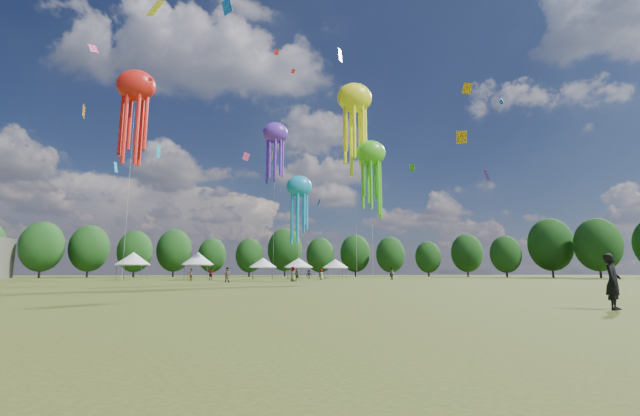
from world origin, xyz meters
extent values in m
plane|color=#384416|center=(0.00, 0.00, 0.00)|extent=(300.00, 300.00, 0.00)
imported|color=black|center=(9.26, -3.44, 0.90)|extent=(0.78, 0.74, 1.80)
imported|color=gray|center=(-5.80, 34.78, 0.88)|extent=(1.08, 1.01, 1.76)
imported|color=gray|center=(7.68, 49.59, 0.82)|extent=(0.70, 0.90, 1.64)
imported|color=gray|center=(18.77, 48.33, 0.94)|extent=(0.92, 1.07, 1.89)
imported|color=gray|center=(6.69, 57.60, 0.77)|extent=(1.02, 0.61, 1.55)
imported|color=gray|center=(-9.32, 49.04, 0.94)|extent=(1.15, 0.60, 1.87)
imported|color=gray|center=(3.06, 40.86, 0.84)|extent=(1.62, 1.05, 1.67)
imported|color=gray|center=(-11.61, 45.27, 0.85)|extent=(0.49, 0.67, 1.70)
imported|color=gray|center=(2.29, 38.76, 0.95)|extent=(0.85, 1.06, 1.90)
cylinder|color=#47474C|center=(-23.34, 50.86, 1.13)|extent=(0.08, 0.08, 2.26)
cylinder|color=#47474C|center=(-23.34, 54.43, 1.13)|extent=(0.08, 0.08, 2.26)
cylinder|color=#47474C|center=(-19.77, 50.86, 1.13)|extent=(0.08, 0.08, 2.26)
cylinder|color=#47474C|center=(-19.77, 54.43, 1.13)|extent=(0.08, 0.08, 2.26)
cube|color=white|center=(-21.56, 52.65, 2.31)|extent=(3.98, 3.98, 0.10)
cone|color=white|center=(-21.56, 52.65, 3.33)|extent=(5.17, 5.17, 1.94)
cylinder|color=#47474C|center=(-13.69, 52.11, 1.15)|extent=(0.08, 0.08, 2.30)
cylinder|color=#47474C|center=(-13.69, 55.62, 1.15)|extent=(0.08, 0.08, 2.30)
cylinder|color=#47474C|center=(-10.18, 52.11, 1.15)|extent=(0.08, 0.08, 2.30)
cylinder|color=#47474C|center=(-10.18, 55.62, 1.15)|extent=(0.08, 0.08, 2.30)
cube|color=white|center=(-11.94, 53.86, 2.35)|extent=(3.91, 3.91, 0.10)
cone|color=white|center=(-11.94, 53.86, 3.38)|extent=(5.09, 5.09, 1.97)
cylinder|color=#47474C|center=(-3.11, 54.85, 0.96)|extent=(0.08, 0.08, 1.91)
cylinder|color=#47474C|center=(-3.11, 58.12, 0.96)|extent=(0.08, 0.08, 1.91)
cylinder|color=#47474C|center=(0.17, 54.85, 0.96)|extent=(0.08, 0.08, 1.91)
cylinder|color=#47474C|center=(0.17, 58.12, 0.96)|extent=(0.08, 0.08, 1.91)
cube|color=white|center=(-1.47, 56.49, 1.96)|extent=(3.67, 3.67, 0.10)
cone|color=white|center=(-1.47, 56.49, 2.83)|extent=(4.78, 4.78, 1.64)
cylinder|color=#47474C|center=(3.02, 56.43, 0.97)|extent=(0.08, 0.08, 1.93)
cylinder|color=#47474C|center=(3.02, 60.07, 0.97)|extent=(0.08, 0.08, 1.93)
cylinder|color=#47474C|center=(6.66, 56.43, 0.97)|extent=(0.08, 0.08, 1.93)
cylinder|color=#47474C|center=(6.66, 60.07, 0.97)|extent=(0.08, 0.08, 1.93)
cube|color=white|center=(4.84, 58.25, 1.98)|extent=(4.05, 4.05, 0.10)
cone|color=white|center=(4.84, 58.25, 2.86)|extent=(5.26, 5.26, 1.66)
cylinder|color=#47474C|center=(10.01, 57.27, 0.93)|extent=(0.08, 0.08, 1.87)
cylinder|color=#47474C|center=(10.01, 60.55, 0.93)|extent=(0.08, 0.08, 1.87)
cylinder|color=#47474C|center=(13.29, 57.27, 0.93)|extent=(0.08, 0.08, 1.87)
cylinder|color=#47474C|center=(13.29, 60.55, 0.93)|extent=(0.08, 0.08, 1.87)
cube|color=white|center=(11.65, 58.91, 1.92)|extent=(3.68, 3.68, 0.10)
cone|color=white|center=(11.65, 58.91, 2.77)|extent=(4.78, 4.78, 1.60)
ellipsoid|color=#5F2BC3|center=(-0.26, 39.70, 20.31)|extent=(3.49, 2.45, 2.97)
cylinder|color=beige|center=(-0.26, 39.70, 10.16)|extent=(0.03, 0.03, 20.31)
ellipsoid|color=#FDFC1A|center=(9.39, 32.65, 23.01)|extent=(4.45, 3.11, 3.78)
cylinder|color=beige|center=(9.39, 32.65, 11.51)|extent=(0.03, 0.03, 23.01)
ellipsoid|color=#4AC420|center=(11.28, 32.28, 15.77)|extent=(3.69, 2.58, 3.14)
cylinder|color=beige|center=(11.28, 32.28, 7.89)|extent=(0.03, 0.03, 15.77)
ellipsoid|color=red|center=(-17.82, 35.81, 24.27)|extent=(4.69, 3.28, 3.99)
cylinder|color=beige|center=(-17.82, 35.81, 12.13)|extent=(0.03, 0.03, 24.27)
ellipsoid|color=#168FC1|center=(2.60, 34.21, 11.67)|extent=(3.18, 2.23, 2.70)
cylinder|color=beige|center=(2.60, 34.21, 5.83)|extent=(0.03, 0.03, 11.67)
cube|color=#F5AC0F|center=(-0.02, 68.59, 25.22)|extent=(0.33, 1.94, 2.19)
cube|color=#FDFC1A|center=(17.10, 62.71, 36.92)|extent=(0.70, 0.76, 0.90)
cube|color=#1C73FF|center=(7.63, 52.10, 12.77)|extent=(0.57, 1.02, 1.24)
cube|color=red|center=(0.09, 52.62, 39.76)|extent=(0.85, 0.54, 1.07)
cube|color=#F5AC0F|center=(24.43, 32.09, 25.06)|extent=(0.98, 1.22, 1.60)
cube|color=#FDFC1A|center=(-14.29, 28.97, 30.53)|extent=(2.31, 1.18, 2.65)
cube|color=#1C73FF|center=(-6.87, 33.43, 34.59)|extent=(1.49, 1.11, 2.04)
cube|color=#168FC1|center=(-21.36, 63.00, 23.69)|extent=(0.40, 2.26, 2.68)
cube|color=#FC4A90|center=(-22.85, 34.92, 28.34)|extent=(1.27, 0.90, 1.31)
cube|color=#5F2BC3|center=(11.17, 50.53, 38.91)|extent=(1.13, 1.91, 2.55)
cube|color=#F5AC0F|center=(33.62, 51.47, 25.35)|extent=(1.64, 1.38, 2.34)
cube|color=#4AC420|center=(27.12, 59.43, 21.44)|extent=(0.76, 1.04, 1.58)
cube|color=#1C73FF|center=(31.49, 35.63, 25.13)|extent=(0.53, 0.57, 0.83)
cube|color=#168FC1|center=(-27.62, 59.78, 19.56)|extent=(0.30, 1.59, 1.95)
cube|color=#FC4A90|center=(-4.35, 43.94, 17.97)|extent=(1.12, 0.23, 1.29)
cube|color=#5F2BC3|center=(27.00, 33.06, 13.72)|extent=(0.94, 1.15, 1.59)
cube|color=red|center=(3.77, 61.74, 41.10)|extent=(0.87, 0.21, 1.01)
cube|color=#F5AC0F|center=(-21.95, 31.83, 19.03)|extent=(0.29, 1.09, 1.40)
cylinder|color=#38281C|center=(-47.17, 78.19, 1.68)|extent=(0.44, 0.44, 3.36)
ellipsoid|color=#183E14|center=(-47.17, 78.19, 6.51)|extent=(8.40, 8.40, 10.51)
cylinder|color=#38281C|center=(-40.68, 85.49, 1.71)|extent=(0.44, 0.44, 3.41)
ellipsoid|color=#183E14|center=(-40.68, 85.49, 6.61)|extent=(8.53, 8.53, 10.66)
cylinder|color=#38281C|center=(-30.60, 85.02, 1.53)|extent=(0.44, 0.44, 3.07)
ellipsoid|color=#183E14|center=(-30.60, 85.02, 5.94)|extent=(7.66, 7.66, 9.58)
cylinder|color=#38281C|center=(-23.51, 93.33, 1.72)|extent=(0.44, 0.44, 3.43)
ellipsoid|color=#183E14|center=(-23.51, 93.33, 6.65)|extent=(8.58, 8.58, 10.73)
cylinder|color=#38281C|center=(-14.76, 98.96, 1.47)|extent=(0.44, 0.44, 2.95)
ellipsoid|color=#183E14|center=(-14.76, 98.96, 5.71)|extent=(7.37, 7.37, 9.21)
cylinder|color=#38281C|center=(-4.70, 95.06, 1.45)|extent=(0.44, 0.44, 2.89)
ellipsoid|color=#183E14|center=(-4.70, 95.06, 5.61)|extent=(7.23, 7.23, 9.04)
cylinder|color=#38281C|center=(4.91, 99.49, 1.92)|extent=(0.44, 0.44, 3.84)
ellipsoid|color=#183E14|center=(4.91, 99.49, 7.44)|extent=(9.60, 9.60, 11.99)
cylinder|color=#38281C|center=(13.19, 88.44, 1.42)|extent=(0.44, 0.44, 2.84)
ellipsoid|color=#183E14|center=(13.19, 88.44, 5.51)|extent=(7.11, 7.11, 8.89)
cylinder|color=#38281C|center=(22.93, 91.04, 1.58)|extent=(0.44, 0.44, 3.16)
ellipsoid|color=#183E14|center=(22.93, 91.04, 6.13)|extent=(7.91, 7.91, 9.88)
cylinder|color=#38281C|center=(30.69, 85.29, 1.44)|extent=(0.44, 0.44, 2.88)
ellipsoid|color=#183E14|center=(30.69, 85.29, 5.59)|extent=(7.21, 7.21, 9.01)
cylinder|color=#38281C|center=(41.52, 87.24, 1.31)|extent=(0.44, 0.44, 2.63)
ellipsoid|color=#183E14|center=(41.52, 87.24, 5.09)|extent=(6.57, 6.57, 8.22)
cylinder|color=#38281C|center=(50.52, 83.73, 1.56)|extent=(0.44, 0.44, 3.13)
ellipsoid|color=#183E14|center=(50.52, 83.73, 6.06)|extent=(7.81, 7.81, 9.77)
cylinder|color=#38281C|center=(53.64, 71.81, 1.36)|extent=(0.44, 0.44, 2.72)
ellipsoid|color=#183E14|center=(53.64, 71.81, 5.27)|extent=(6.80, 6.80, 8.50)
cylinder|color=#38281C|center=(62.96, 68.92, 1.90)|extent=(0.44, 0.44, 3.81)
ellipsoid|color=#183E14|center=(62.96, 68.92, 7.38)|extent=(9.52, 9.52, 11.90)
cylinder|color=#38281C|center=(66.57, 59.80, 1.76)|extent=(0.44, 0.44, 3.51)
ellipsoid|color=#183E14|center=(66.57, 59.80, 6.80)|extent=(8.78, 8.78, 10.97)
camera|label=1|loc=(-2.07, -15.39, 1.20)|focal=23.07mm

